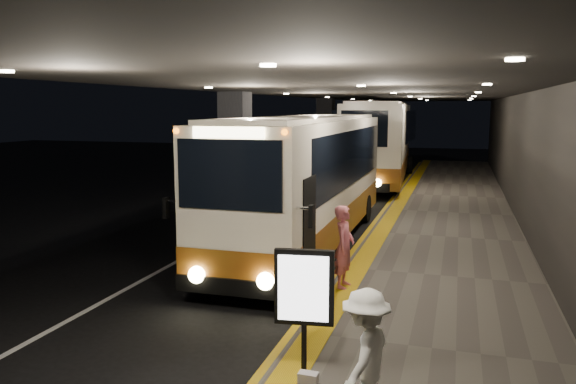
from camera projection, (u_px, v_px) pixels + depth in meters
The scene contains 15 objects.
ground at pixel (232, 275), 13.28m from camera, with size 90.00×90.00×0.00m, color black.
lane_line_white at pixel (240, 228), 18.53m from camera, with size 0.12×50.00×0.01m, color silver.
kerb_stripe_yellow at pixel (365, 236), 17.33m from camera, with size 0.18×50.00×0.01m, color gold.
sidewalk at pixel (445, 239), 16.62m from camera, with size 4.50×50.00×0.15m, color #514C44.
tactile_strip at pixel (381, 232), 17.16m from camera, with size 0.50×50.00×0.01m, color gold.
terminal_wall at pixel (534, 141), 15.54m from camera, with size 0.10×50.00×6.00m, color black.
support_columns at pixel (236, 165), 17.17m from camera, with size 0.80×24.80×4.40m.
canopy at pixel (373, 85), 16.60m from camera, with size 9.00×50.00×0.40m, color black.
coach_main at pixel (308, 186), 15.93m from camera, with size 2.45×11.55×3.59m.
coach_second at pixel (380, 145), 29.71m from camera, with size 3.50×13.15×4.09m.
passenger_boarding at pixel (344, 247), 11.79m from camera, with size 0.64×0.42×1.76m, color #D4636C.
passenger_waiting_white at pixel (365, 355), 6.76m from camera, with size 1.06×0.49×1.64m, color white.
bag_plain at pixel (308, 384), 7.40m from camera, with size 0.26×0.15×0.32m, color #BAB0AE.
info_sign at pixel (304, 290), 7.96m from camera, with size 0.86×0.23×1.80m.
stanchion_post at pixel (331, 291), 9.89m from camera, with size 0.05×0.05×1.15m, color black.
Camera 1 is at (5.03, -11.89, 3.92)m, focal length 35.00 mm.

